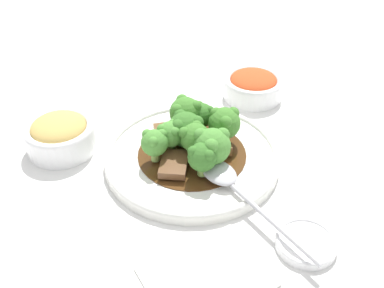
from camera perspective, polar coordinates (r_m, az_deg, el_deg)
ground_plane at (r=0.70m, az=-0.00°, el=-2.20°), size 4.00×4.00×0.00m
main_plate at (r=0.69m, az=-0.00°, el=-1.57°), size 0.27×0.27×0.02m
beef_strip_0 at (r=0.66m, az=-2.30°, el=-2.56°), size 0.06×0.07×0.01m
beef_strip_1 at (r=0.71m, az=-3.50°, el=1.04°), size 0.04×0.06×0.01m
beef_strip_2 at (r=0.68m, az=2.45°, el=-0.44°), size 0.06×0.05×0.02m
broccoli_floret_0 at (r=0.64m, az=2.61°, el=-0.20°), size 0.05×0.05×0.06m
broccoli_floret_1 at (r=0.63m, az=1.33°, el=-1.61°), size 0.04×0.04×0.05m
broccoli_floret_2 at (r=0.72m, az=1.23°, el=3.74°), size 0.04×0.04×0.05m
broccoli_floret_3 at (r=0.69m, az=4.19°, el=2.66°), size 0.05×0.05×0.06m
broccoli_floret_4 at (r=0.67m, az=-2.78°, el=1.31°), size 0.04×0.04×0.05m
broccoli_floret_5 at (r=0.68m, az=-0.79°, el=1.98°), size 0.05×0.05×0.06m
broccoli_floret_6 at (r=0.65m, az=-4.78°, el=0.19°), size 0.04×0.04×0.05m
broccoli_floret_7 at (r=0.66m, az=0.21°, el=0.78°), size 0.05×0.05×0.06m
broccoli_floret_8 at (r=0.71m, az=-0.84°, el=4.07°), size 0.05×0.05×0.06m
serving_spoon at (r=0.63m, az=4.52°, el=-4.59°), size 0.05×0.22×0.01m
side_bowl_kimchi at (r=0.85m, az=7.76°, el=7.40°), size 0.11×0.11×0.05m
side_bowl_appetizer at (r=0.74m, az=-16.40°, el=1.20°), size 0.11×0.11×0.06m
sauce_dish at (r=0.59m, az=14.27°, el=-12.02°), size 0.08×0.08×0.01m
paper_napkin at (r=0.55m, az=1.86°, el=-16.41°), size 0.14×0.11×0.01m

